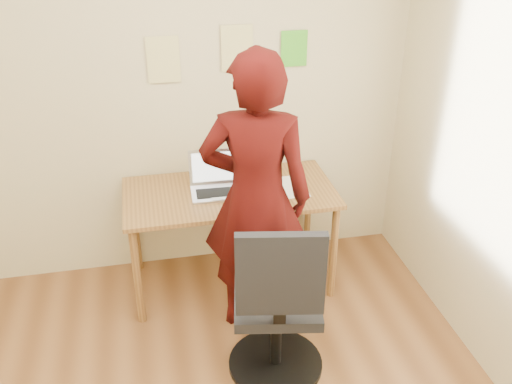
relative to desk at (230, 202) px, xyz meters
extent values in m
cube|color=beige|center=(-0.43, 0.39, 0.70)|extent=(3.50, 0.04, 2.70)
cube|color=olive|center=(0.00, 0.00, 0.07)|extent=(1.40, 0.70, 0.03)
cylinder|color=olive|center=(-0.65, -0.30, -0.30)|extent=(0.05, 0.05, 0.71)
cylinder|color=olive|center=(0.65, -0.30, -0.30)|extent=(0.05, 0.05, 0.71)
cylinder|color=olive|center=(-0.65, 0.30, -0.30)|extent=(0.05, 0.05, 0.71)
cylinder|color=olive|center=(0.65, 0.30, -0.30)|extent=(0.05, 0.05, 0.71)
cube|color=#BCBCC3|center=(-0.09, -0.03, 0.09)|extent=(0.35, 0.25, 0.02)
cube|color=black|center=(-0.09, -0.03, 0.10)|extent=(0.28, 0.14, 0.00)
cube|color=#BCBCC3|center=(-0.08, 0.12, 0.22)|extent=(0.34, 0.08, 0.23)
cube|color=white|center=(-0.08, 0.12, 0.22)|extent=(0.30, 0.06, 0.19)
cube|color=white|center=(0.40, -0.03, 0.09)|extent=(0.22, 0.32, 0.00)
cube|color=black|center=(0.24, -0.21, 0.09)|extent=(0.12, 0.15, 0.01)
cube|color=#3F4C59|center=(0.24, -0.21, 0.10)|extent=(0.10, 0.12, 0.00)
cube|color=#DFD585|center=(-0.35, 0.36, 0.89)|extent=(0.21, 0.00, 0.30)
cube|color=#DFD585|center=(0.13, 0.36, 0.94)|extent=(0.21, 0.00, 0.30)
cube|color=green|center=(0.51, 0.36, 0.92)|extent=(0.18, 0.00, 0.24)
cube|color=black|center=(0.12, -0.87, -0.16)|extent=(0.55, 0.55, 0.06)
cube|color=black|center=(0.08, -1.09, 0.18)|extent=(0.45, 0.14, 0.47)
cube|color=black|center=(0.08, -1.09, -0.06)|extent=(0.07, 0.05, 0.13)
cylinder|color=black|center=(0.12, -0.87, -0.42)|extent=(0.06, 0.06, 0.47)
cylinder|color=black|center=(0.12, -0.87, -0.64)|extent=(0.56, 0.56, 0.03)
imported|color=#370907|center=(0.09, -0.43, 0.25)|extent=(0.76, 0.60, 1.81)
camera|label=1|loc=(-0.51, -3.30, 1.88)|focal=40.00mm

